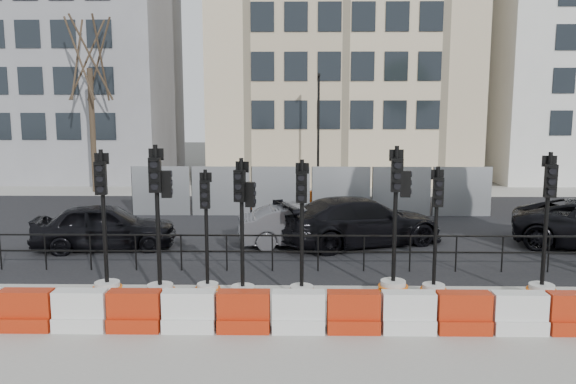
{
  "coord_description": "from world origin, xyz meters",
  "views": [
    {
      "loc": [
        -0.56,
        -13.1,
        4.24
      ],
      "look_at": [
        -0.82,
        3.0,
        1.86
      ],
      "focal_mm": 35.0,
      "sensor_mm": 36.0,
      "label": 1
    }
  ],
  "objects_px": {
    "traffic_signal_d": "(243,270)",
    "traffic_signal_h": "(543,272)",
    "car_a": "(105,226)",
    "traffic_signal_a": "(106,270)",
    "car_c": "(361,221)"
  },
  "relations": [
    {
      "from": "traffic_signal_h",
      "to": "car_c",
      "type": "distance_m",
      "value": 6.26
    },
    {
      "from": "car_c",
      "to": "car_a",
      "type": "bearing_deg",
      "value": 73.63
    },
    {
      "from": "traffic_signal_a",
      "to": "traffic_signal_h",
      "type": "xyz_separation_m",
      "value": [
        9.68,
        -0.01,
        -0.01
      ]
    },
    {
      "from": "traffic_signal_d",
      "to": "car_a",
      "type": "xyz_separation_m",
      "value": [
        -4.65,
        4.76,
        -0.05
      ]
    },
    {
      "from": "traffic_signal_a",
      "to": "traffic_signal_h",
      "type": "height_order",
      "value": "traffic_signal_a"
    },
    {
      "from": "traffic_signal_d",
      "to": "traffic_signal_h",
      "type": "height_order",
      "value": "traffic_signal_h"
    },
    {
      "from": "traffic_signal_d",
      "to": "car_c",
      "type": "distance_m",
      "value": 6.29
    },
    {
      "from": "traffic_signal_h",
      "to": "traffic_signal_d",
      "type": "bearing_deg",
      "value": -170.82
    },
    {
      "from": "traffic_signal_h",
      "to": "car_c",
      "type": "bearing_deg",
      "value": 130.8
    },
    {
      "from": "traffic_signal_a",
      "to": "car_a",
      "type": "distance_m",
      "value": 4.84
    },
    {
      "from": "traffic_signal_d",
      "to": "traffic_signal_h",
      "type": "relative_size",
      "value": 0.96
    },
    {
      "from": "traffic_signal_a",
      "to": "car_c",
      "type": "bearing_deg",
      "value": 33.61
    },
    {
      "from": "traffic_signal_a",
      "to": "car_a",
      "type": "bearing_deg",
      "value": 102.72
    },
    {
      "from": "car_a",
      "to": "traffic_signal_h",
      "type": "bearing_deg",
      "value": -121.18
    },
    {
      "from": "traffic_signal_a",
      "to": "car_a",
      "type": "xyz_separation_m",
      "value": [
        -1.57,
        4.57,
        0.02
      ]
    }
  ]
}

